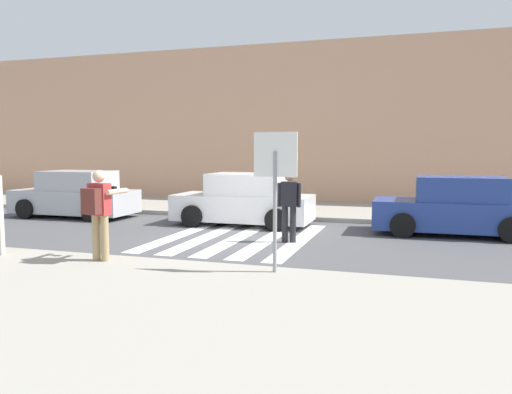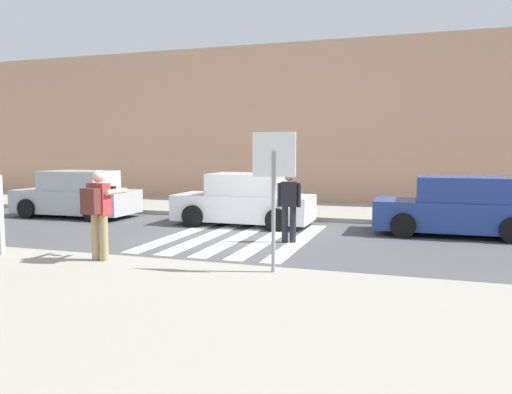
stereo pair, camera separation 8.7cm
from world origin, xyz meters
The scene contains 15 objects.
ground_plane centered at (0.00, 0.00, 0.00)m, with size 120.00×120.00×0.00m, color #4C4C4F.
sidewalk_near centered at (0.00, -6.20, 0.07)m, with size 60.00×6.00×0.14m, color #9E998C.
sidewalk_far centered at (0.00, 6.00, 0.07)m, with size 60.00×4.80×0.14m, color #9E998C.
building_facade_far centered at (0.00, 10.40, 3.30)m, with size 56.00×4.00×6.61m, color tan.
crosswalk_stripe_0 centered at (-1.60, 0.20, 0.00)m, with size 0.44×5.20×0.01m, color silver.
crosswalk_stripe_1 centered at (-0.80, 0.20, 0.00)m, with size 0.44×5.20×0.01m, color silver.
crosswalk_stripe_2 centered at (0.00, 0.20, 0.00)m, with size 0.44×5.20×0.01m, color silver.
crosswalk_stripe_3 centered at (0.80, 0.20, 0.00)m, with size 0.44×5.20×0.01m, color silver.
crosswalk_stripe_4 centered at (1.60, 0.20, 0.00)m, with size 0.44×5.20×0.01m, color silver.
stop_sign centered at (2.01, -3.56, 1.89)m, with size 0.76×0.08×2.41m.
photographer_with_backpack centered at (-1.40, -3.73, 1.17)m, with size 0.62×0.87×1.72m.
pedestrian_crossing centered at (1.40, -0.06, 0.97)m, with size 0.58×0.27×1.72m.
parked_car_silver centered at (-6.54, 2.30, 0.73)m, with size 4.10×1.92×1.55m.
parked_car_white centered at (-0.56, 2.30, 0.73)m, with size 4.10×1.92×1.55m.
parked_car_blue centered at (5.34, 2.30, 0.73)m, with size 4.10×1.92×1.55m.
Camera 2 is at (4.33, -11.72, 2.25)m, focal length 35.00 mm.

